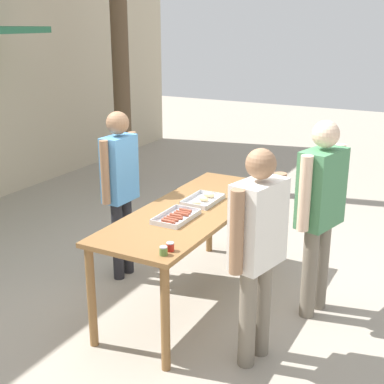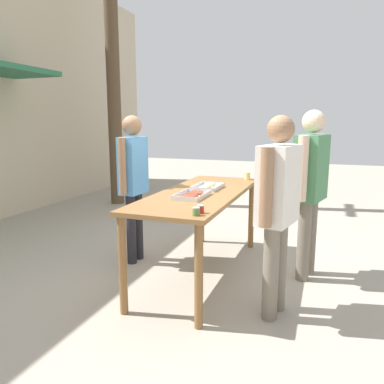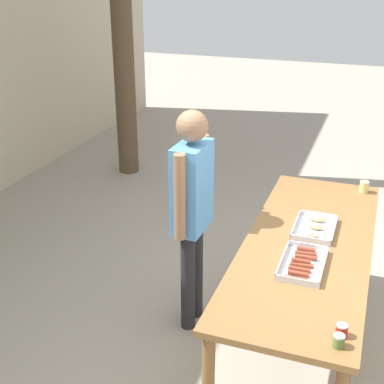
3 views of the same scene
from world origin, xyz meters
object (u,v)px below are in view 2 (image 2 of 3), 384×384
condiment_jar_mustard (196,211)px  person_customer_holding_hotdog (278,200)px  condiment_jar_ketchup (200,209)px  food_tray_sausages (192,196)px  utility_pole (111,25)px  food_tray_buns (208,187)px  person_customer_with_cup (310,181)px  beer_cup (247,176)px  person_server_behind_table (133,175)px

condiment_jar_mustard → person_customer_holding_hotdog: 0.69m
condiment_jar_ketchup → food_tray_sausages: bearing=25.9°
utility_pole → food_tray_buns: bearing=-133.8°
food_tray_buns → condiment_jar_ketchup: (-1.11, -0.29, 0.01)m
condiment_jar_mustard → person_customer_with_cup: person_customer_with_cup is taller
food_tray_sausages → utility_pole: utility_pole is taller
condiment_jar_ketchup → person_customer_holding_hotdog: size_ratio=0.04×
utility_pole → beer_cup: bearing=-121.6°
beer_cup → person_customer_with_cup: bearing=-130.8°
person_customer_with_cup → person_customer_holding_hotdog: bearing=1.5°
food_tray_buns → person_server_behind_table: person_server_behind_table is taller
person_customer_with_cup → food_tray_sausages: bearing=-45.8°
person_customer_with_cup → utility_pole: 5.20m
beer_cup → person_customer_holding_hotdog: bearing=-160.0°
person_customer_holding_hotdog → utility_pole: 5.59m
food_tray_buns → food_tray_sausages: bearing=179.8°
person_customer_holding_hotdog → utility_pole: utility_pole is taller
beer_cup → person_customer_with_cup: person_customer_with_cup is taller
food_tray_buns → person_customer_holding_hotdog: bearing=-133.7°
food_tray_buns → utility_pole: 4.59m
utility_pole → person_server_behind_table: bearing=-145.4°
food_tray_buns → person_customer_holding_hotdog: (-0.82, -0.86, 0.07)m
food_tray_buns → person_customer_with_cup: size_ratio=0.23×
person_server_behind_table → utility_pole: size_ratio=0.25×
beer_cup → food_tray_sausages: bearing=167.9°
food_tray_sausages → condiment_jar_mustard: 0.73m
food_tray_sausages → food_tray_buns: (0.51, -0.00, 0.00)m
condiment_jar_ketchup → person_server_behind_table: person_server_behind_table is taller
condiment_jar_ketchup → beer_cup: 1.89m
person_customer_holding_hotdog → food_tray_sausages: bearing=-97.1°
food_tray_buns → condiment_jar_mustard: size_ratio=6.20×
person_customer_with_cup → condiment_jar_ketchup: bearing=-18.5°
condiment_jar_mustard → food_tray_sausages: bearing=22.6°
food_tray_sausages → person_customer_with_cup: (0.61, -1.07, 0.11)m
person_server_behind_table → beer_cup: bearing=-50.5°
condiment_jar_mustard → person_customer_with_cup: 1.51m
utility_pole → condiment_jar_mustard: bearing=-141.6°
food_tray_buns → person_server_behind_table: (-0.11, 0.86, 0.10)m
food_tray_buns → condiment_jar_mustard: 1.22m
person_server_behind_table → utility_pole: bearing=36.2°
beer_cup → person_customer_holding_hotdog: person_customer_holding_hotdog is taller
condiment_jar_ketchup → person_customer_with_cup: bearing=-32.8°
food_tray_sausages → beer_cup: (1.29, -0.28, 0.03)m
food_tray_sausages → condiment_jar_mustard: size_ratio=6.68×
food_tray_buns → person_server_behind_table: bearing=97.1°
condiment_jar_mustard → utility_pole: bearing=38.4°
food_tray_sausages → utility_pole: 4.91m
condiment_jar_mustard → person_server_behind_table: (1.08, 1.15, 0.09)m
food_tray_sausages → person_server_behind_table: (0.41, 0.86, 0.11)m
food_tray_buns → person_server_behind_table: 0.88m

